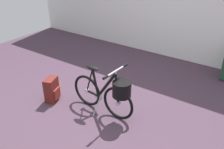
% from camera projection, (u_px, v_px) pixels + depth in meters
% --- Properties ---
extents(ground_plane, '(7.82, 7.82, 0.00)m').
position_uv_depth(ground_plane, '(100.00, 117.00, 3.73)').
color(ground_plane, '#473342').
extents(folding_bike_foreground, '(1.10, 0.53, 0.78)m').
position_uv_depth(folding_bike_foreground, '(109.00, 92.00, 3.62)').
color(folding_bike_foreground, black).
rests_on(folding_bike_foreground, ground_plane).
extents(backpack_on_floor, '(0.24, 0.29, 0.39)m').
position_uv_depth(backpack_on_floor, '(52.00, 90.00, 4.04)').
color(backpack_on_floor, maroon).
rests_on(backpack_on_floor, ground_plane).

